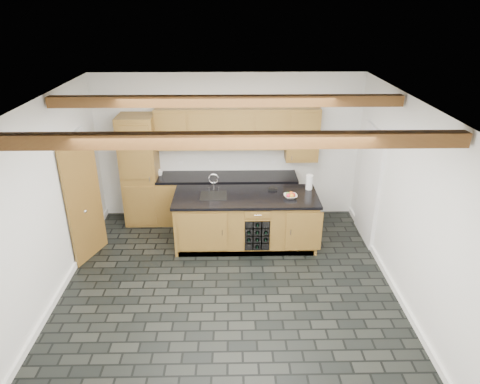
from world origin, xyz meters
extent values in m
plane|color=black|center=(0.00, 0.00, 0.00)|extent=(5.00, 5.00, 0.00)
plane|color=white|center=(0.00, 2.50, 1.40)|extent=(5.00, 0.00, 5.00)
plane|color=white|center=(-2.50, 0.00, 1.40)|extent=(0.00, 5.00, 5.00)
plane|color=white|center=(2.50, 0.00, 1.40)|extent=(0.00, 5.00, 5.00)
plane|color=white|center=(0.00, 0.00, 2.80)|extent=(5.00, 5.00, 0.00)
cube|color=brown|center=(0.00, -1.20, 2.70)|extent=(4.90, 0.15, 0.15)
cube|color=brown|center=(0.00, 0.60, 2.70)|extent=(4.90, 0.15, 0.15)
cube|color=white|center=(-2.48, 0.00, 0.05)|extent=(0.04, 5.00, 0.10)
cube|color=white|center=(2.48, 0.00, 0.05)|extent=(0.04, 5.00, 0.10)
cube|color=white|center=(-2.47, 1.30, 1.02)|extent=(0.06, 0.94, 2.04)
cube|color=olive|center=(-2.32, 0.95, 1.00)|extent=(0.31, 0.77, 2.00)
cube|color=white|center=(2.47, 1.50, 1.02)|extent=(0.06, 0.98, 2.04)
cube|color=black|center=(2.50, 1.50, 1.00)|extent=(0.02, 0.86, 1.96)
cube|color=olive|center=(-1.65, 2.20, 1.05)|extent=(0.65, 0.60, 2.10)
cube|color=olive|center=(-0.02, 2.20, 0.44)|extent=(2.60, 0.60, 0.88)
cube|color=black|center=(-0.02, 2.20, 0.91)|extent=(2.64, 0.62, 0.05)
cube|color=white|center=(-0.02, 2.49, 1.19)|extent=(2.60, 0.02, 0.52)
cube|color=olive|center=(-0.12, 2.33, 1.83)|extent=(2.40, 0.35, 0.75)
cube|color=olive|center=(1.38, 2.33, 1.70)|extent=(0.60, 0.35, 1.00)
cube|color=olive|center=(0.30, 1.30, 0.44)|extent=(2.40, 0.90, 0.88)
cube|color=black|center=(0.30, 1.30, 0.91)|extent=(2.46, 0.96, 0.05)
cube|color=olive|center=(-0.42, 0.84, 0.48)|extent=(0.80, 0.02, 0.70)
cube|color=olive|center=(1.25, 0.84, 0.48)|extent=(0.60, 0.02, 0.70)
cube|color=black|center=(0.48, 0.99, 0.40)|extent=(0.42, 0.30, 0.56)
cylinder|color=black|center=(0.34, 0.95, 0.33)|extent=(0.07, 0.26, 0.07)
cylinder|color=black|center=(0.62, 0.95, 0.33)|extent=(0.07, 0.26, 0.07)
cylinder|color=black|center=(0.34, 0.95, 0.47)|extent=(0.07, 0.26, 0.07)
cylinder|color=black|center=(0.48, 0.95, 0.47)|extent=(0.07, 0.26, 0.07)
cylinder|color=black|center=(0.48, 0.95, 0.61)|extent=(0.07, 0.26, 0.07)
cylinder|color=black|center=(0.62, 0.95, 0.47)|extent=(0.07, 0.26, 0.07)
cylinder|color=black|center=(0.48, 0.95, 0.19)|extent=(0.07, 0.26, 0.07)
cylinder|color=black|center=(0.48, 0.95, 0.33)|extent=(0.07, 0.26, 0.07)
cube|color=black|center=(-0.25, 1.30, 0.93)|extent=(0.45, 0.40, 0.02)
cylinder|color=silver|center=(-0.25, 1.48, 1.03)|extent=(0.02, 0.02, 0.20)
torus|color=silver|center=(-0.25, 1.48, 1.17)|extent=(0.18, 0.02, 0.18)
cylinder|color=silver|center=(-0.33, 1.48, 0.97)|extent=(0.02, 0.02, 0.08)
cylinder|color=silver|center=(-0.17, 1.48, 0.97)|extent=(0.02, 0.02, 0.08)
cube|color=black|center=(0.78, 1.53, 0.95)|extent=(0.16, 0.09, 0.03)
cylinder|color=black|center=(0.78, 1.53, 0.97)|extent=(0.10, 0.10, 0.01)
imported|color=white|center=(1.05, 1.20, 0.96)|extent=(0.24, 0.24, 0.05)
sphere|color=#AE2317|center=(1.10, 1.20, 0.99)|extent=(0.07, 0.07, 0.07)
sphere|color=#E85A14|center=(1.07, 1.25, 0.99)|extent=(0.07, 0.07, 0.07)
sphere|color=#499328|center=(1.01, 1.23, 0.99)|extent=(0.07, 0.07, 0.07)
sphere|color=red|center=(1.01, 1.17, 0.99)|extent=(0.07, 0.07, 0.07)
sphere|color=orange|center=(1.06, 1.15, 0.99)|extent=(0.07, 0.07, 0.07)
cylinder|color=white|center=(1.42, 1.55, 1.06)|extent=(0.12, 0.12, 0.27)
imported|color=white|center=(-1.30, 2.25, 0.98)|extent=(0.14, 0.14, 0.11)
camera|label=1|loc=(0.08, -5.30, 3.99)|focal=32.00mm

